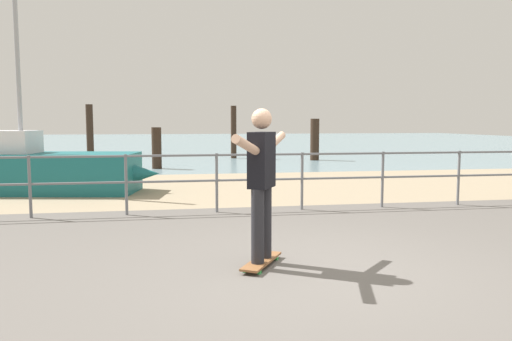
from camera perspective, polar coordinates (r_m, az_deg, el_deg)
The scene contains 11 objects.
ground_plane at distance 4.45m, azimuth 9.86°, elevation -15.40°, with size 24.00×10.00×0.04m, color #605B56.
beach_strip at distance 12.10m, azimuth -2.92°, elevation -1.93°, with size 24.00×6.00×0.04m, color tan.
sea_surface at distance 39.96m, azimuth -7.70°, elevation 3.30°, with size 72.00×50.00×0.04m, color #75939E.
railing_fence at distance 8.59m, azimuth -4.56°, elevation -0.37°, with size 12.28×0.05×1.05m.
sailboat at distance 11.95m, azimuth -23.34°, elevation 0.02°, with size 5.06×2.17×4.80m.
skateboard at distance 5.50m, azimuth 0.64°, elevation -10.44°, with size 0.58×0.79×0.08m.
skateboarder at distance 5.32m, azimuth 0.65°, elevation -0.56°, with size 0.81×1.29×1.65m.
groyne_post_0 at distance 23.73m, azimuth -18.62°, elevation 4.37°, with size 0.31×0.31×2.38m, color #332319.
groyne_post_1 at distance 16.97m, azimuth -11.39°, elevation 2.53°, with size 0.32×0.32×1.41m, color #332319.
groyne_post_2 at distance 21.41m, azimuth -2.60°, elevation 4.42°, with size 0.25×0.25×2.28m, color #332319.
groyne_post_3 at distance 20.47m, azimuth 6.79°, elevation 3.55°, with size 0.36×0.36×1.72m, color #332319.
Camera 1 is at (-1.42, -4.91, 1.59)m, focal length 34.68 mm.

